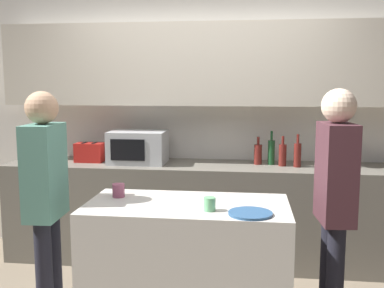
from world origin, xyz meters
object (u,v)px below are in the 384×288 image
at_px(bottle_2, 283,155).
at_px(person_left, 335,194).
at_px(bottle_3, 297,154).
at_px(cup_1, 210,204).
at_px(toaster, 90,152).
at_px(cup_0, 119,190).
at_px(bottle_0, 258,154).
at_px(person_center, 45,192).
at_px(bottle_1, 271,152).
at_px(plate_on_island, 250,213).
at_px(potted_plant, 343,145).
at_px(microwave, 138,147).

distance_m(bottle_2, person_left, 1.25).
height_order(bottle_3, cup_1, bottle_3).
distance_m(toaster, cup_0, 1.34).
distance_m(bottle_0, person_center, 1.98).
bearing_deg(bottle_1, cup_0, -130.67).
height_order(bottle_0, bottle_2, bottle_2).
relative_size(cup_0, person_center, 0.06).
xyz_separation_m(bottle_0, cup_1, (-0.32, -1.50, -0.08)).
height_order(bottle_1, cup_0, bottle_1).
xyz_separation_m(bottle_0, plate_on_island, (-0.07, -1.55, -0.11)).
height_order(potted_plant, person_left, person_left).
distance_m(bottle_1, cup_1, 1.57).
height_order(plate_on_island, cup_1, cup_1).
relative_size(bottle_1, bottle_3, 1.05).
height_order(toaster, bottle_1, bottle_1).
xyz_separation_m(bottle_0, cup_0, (-0.95, -1.25, -0.07)).
xyz_separation_m(bottle_0, bottle_3, (0.35, -0.09, 0.02)).
relative_size(toaster, bottle_0, 1.02).
bearing_deg(bottle_1, bottle_2, -31.01).
height_order(cup_1, person_left, person_left).
xyz_separation_m(microwave, potted_plant, (1.85, 0.00, 0.05)).
distance_m(toaster, bottle_1, 1.71).
bearing_deg(person_center, bottle_2, 126.90).
bearing_deg(microwave, plate_on_island, -55.03).
bearing_deg(bottle_2, person_left, -79.04).
relative_size(bottle_0, cup_0, 2.85).
xyz_separation_m(bottle_0, person_center, (-1.40, -1.40, -0.06)).
distance_m(bottle_1, person_left, 1.33).
xyz_separation_m(bottle_1, cup_0, (-1.07, -1.25, -0.09)).
height_order(bottle_2, cup_0, bottle_2).
height_order(bottle_2, person_left, person_left).
xyz_separation_m(potted_plant, bottle_1, (-0.62, 0.07, -0.08)).
distance_m(plate_on_island, cup_1, 0.25).
bearing_deg(plate_on_island, toaster, 135.47).
relative_size(microwave, person_left, 0.32).
relative_size(microwave, bottle_3, 1.77).
xyz_separation_m(toaster, potted_plant, (2.32, 0.00, 0.11)).
relative_size(potted_plant, bottle_2, 1.45).
height_order(bottle_1, person_left, person_left).
xyz_separation_m(bottle_1, bottle_2, (0.10, -0.06, -0.01)).
bearing_deg(cup_1, cup_0, 158.25).
relative_size(microwave, plate_on_island, 2.00).
bearing_deg(bottle_1, cup_1, -106.16).
distance_m(cup_0, person_left, 1.41).
bearing_deg(potted_plant, bottle_0, 174.93).
relative_size(bottle_2, person_left, 0.17).
relative_size(bottle_1, plate_on_island, 1.19).
relative_size(bottle_2, bottle_3, 0.93).
height_order(potted_plant, bottle_2, potted_plant).
bearing_deg(bottle_0, bottle_2, -14.32).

